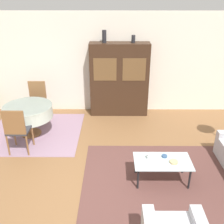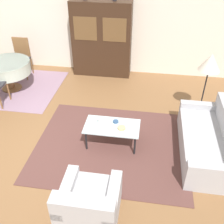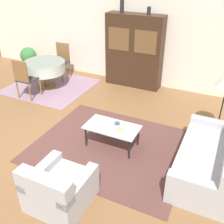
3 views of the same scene
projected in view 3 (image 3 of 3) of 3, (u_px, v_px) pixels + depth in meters
The scene contains 17 objects.
ground_plane at pixel (51, 144), 5.14m from camera, with size 14.00×14.00×0.00m, color brown.
wall_back at pixel (125, 34), 7.31m from camera, with size 10.00×0.06×2.70m.
area_rug at pixel (111, 146), 5.06m from camera, with size 2.86×2.38×0.01m.
dining_rug at pixel (51, 86), 7.51m from camera, with size 2.20×2.07×0.01m.
couch at pixel (210, 160), 4.30m from camera, with size 0.88×1.87×0.78m.
armchair at pixel (59, 189), 3.73m from camera, with size 0.81×0.84×0.76m.
coffee_table at pixel (112, 129), 4.90m from camera, with size 1.01×0.56×0.43m.
display_cabinet at pixel (134, 51), 7.14m from camera, with size 1.55×0.44×1.96m.
dining_table at pixel (45, 67), 7.19m from camera, with size 1.13×1.13×0.74m.
dining_chair_near at pixel (25, 77), 6.57m from camera, with size 0.44×0.44×1.03m.
dining_chair_far at pixel (61, 59), 7.81m from camera, with size 0.44×0.44×1.03m.
cup at pixel (103, 120), 4.99m from camera, with size 0.10×0.10×0.10m.
bowl at pixel (120, 130), 4.75m from camera, with size 0.15×0.15×0.04m.
bowl_small at pixel (117, 123), 4.94m from camera, with size 0.10×0.10×0.03m.
vase_tall at pixel (122, 6), 6.72m from camera, with size 0.11×0.11×0.31m.
vase_short at pixel (149, 11), 6.48m from camera, with size 0.10×0.10×0.19m.
potted_plant at pixel (29, 57), 8.55m from camera, with size 0.52×0.52×0.71m.
Camera 3 is at (2.88, -3.22, 3.10)m, focal length 42.00 mm.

